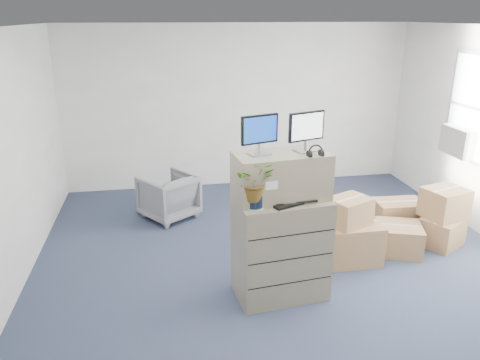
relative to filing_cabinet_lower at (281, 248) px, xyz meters
name	(u,v)px	position (x,y,z in m)	size (l,w,h in m)	color
ground	(290,284)	(0.16, 0.15, -0.56)	(7.00, 7.00, 0.00)	#272D46
wall_back	(238,107)	(0.16, 3.66, 0.84)	(6.00, 0.02, 2.80)	silver
ac_unit	(459,141)	(3.03, 1.55, 0.64)	(0.24, 0.60, 0.40)	silver
filing_cabinet_lower	(281,248)	(0.00, 0.00, 0.00)	(0.96, 0.59, 1.12)	gray
filing_cabinet_upper	(281,176)	(-0.01, 0.05, 0.80)	(0.96, 0.48, 0.48)	gray
monitor_left	(260,132)	(-0.24, 0.06, 1.27)	(0.40, 0.21, 0.40)	#99999E
monitor_right	(307,129)	(0.25, 0.08, 1.27)	(0.40, 0.22, 0.41)	#99999E
headphones	(315,152)	(0.29, -0.10, 1.08)	(0.16, 0.16, 0.02)	black
keyboard	(293,201)	(0.08, -0.10, 0.57)	(0.50, 0.21, 0.03)	black
mouse	(321,198)	(0.39, -0.09, 0.58)	(0.11, 0.07, 0.04)	silver
water_bottle	(283,183)	(0.02, 0.09, 0.71)	(0.08, 0.08, 0.29)	gray
phone_dock	(278,192)	(-0.03, 0.08, 0.61)	(0.07, 0.06, 0.15)	silver
external_drive	(310,188)	(0.35, 0.18, 0.59)	(0.23, 0.17, 0.07)	black
tissue_box	(309,181)	(0.34, 0.17, 0.68)	(0.27, 0.14, 0.10)	#3E98D4
potted_plant	(255,186)	(-0.33, -0.17, 0.79)	(0.38, 0.42, 0.40)	#87A282
office_chair	(168,194)	(-1.14, 2.30, -0.19)	(0.71, 0.67, 0.73)	slate
cardboard_boxes	(391,227)	(1.69, 0.77, -0.25)	(2.09, 1.14, 0.84)	olive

